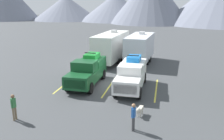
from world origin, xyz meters
TOP-DOWN VIEW (x-y plane):
  - ground_plane at (0.00, 0.00)m, footprint 240.00×240.00m
  - pickup_truck_a at (-2.04, -0.70)m, footprint 2.22×5.85m
  - pickup_truck_b at (1.91, -1.01)m, footprint 2.17×5.75m
  - lot_stripe_a at (-4.00, -0.93)m, footprint 0.12×5.50m
  - lot_stripe_b at (0.00, -0.93)m, footprint 0.12×5.50m
  - lot_stripe_c at (4.00, -0.93)m, footprint 0.12×5.50m
  - camper_trailer_a at (-1.81, 7.81)m, footprint 3.15×9.11m
  - camper_trailer_b at (1.63, 8.13)m, footprint 3.06×8.12m
  - person_a at (-4.31, -8.21)m, footprint 0.25×0.36m
  - person_b at (2.99, -7.87)m, footprint 0.23×0.36m
  - dog at (3.15, -6.04)m, footprint 0.41×0.98m
  - mountain_ridge at (4.97, 72.69)m, footprint 159.41×43.49m

SIDE VIEW (x-z plane):
  - ground_plane at x=0.00m, z-range 0.00..0.00m
  - lot_stripe_a at x=-4.00m, z-range 0.00..0.01m
  - lot_stripe_b at x=0.00m, z-range 0.00..0.01m
  - lot_stripe_c at x=4.00m, z-range 0.00..0.01m
  - dog at x=3.15m, z-range 0.11..0.78m
  - person_b at x=2.99m, z-range 0.12..1.76m
  - person_a at x=-4.31m, z-range 0.13..1.81m
  - pickup_truck_b at x=1.91m, z-range -0.11..2.60m
  - pickup_truck_a at x=-2.04m, z-range -0.09..2.59m
  - camper_trailer_b at x=1.63m, z-range 0.10..3.74m
  - camper_trailer_a at x=-1.81m, z-range 0.10..3.88m
  - mountain_ridge at x=4.97m, z-range -1.09..16.44m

